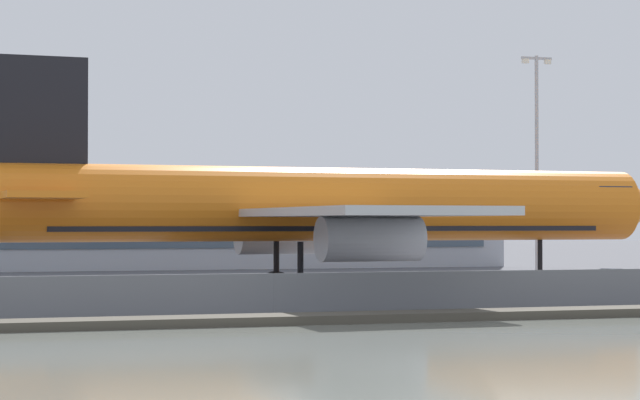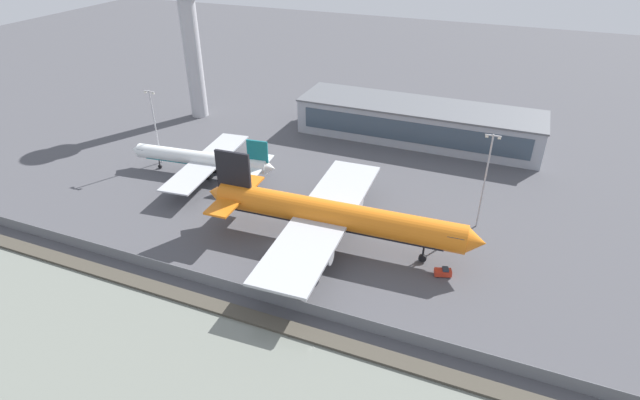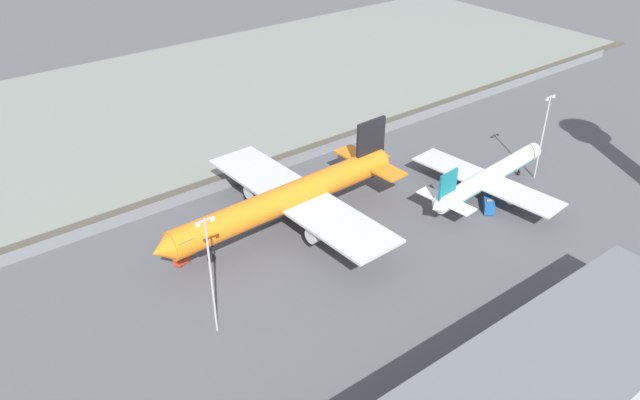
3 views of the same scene
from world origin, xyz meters
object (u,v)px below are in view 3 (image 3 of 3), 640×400
at_px(cargo_jet_orange, 290,198).
at_px(baggage_tug, 182,259).
at_px(passenger_jet_white_teal, 489,177).
at_px(apron_light_mast_apron_west, 543,133).
at_px(apron_light_mast_apron_east, 211,271).
at_px(ops_van, 489,205).

bearing_deg(cargo_jet_orange, baggage_tug, -5.20).
height_order(passenger_jet_white_teal, baggage_tug, passenger_jet_white_teal).
bearing_deg(apron_light_mast_apron_west, apron_light_mast_apron_east, 0.04).
distance_m(apron_light_mast_apron_west, apron_light_mast_apron_east, 84.30).
xyz_separation_m(passenger_jet_white_teal, ops_van, (4.67, 4.53, -3.17)).
relative_size(apron_light_mast_apron_west, apron_light_mast_apron_east, 0.94).
xyz_separation_m(apron_light_mast_apron_west, apron_light_mast_apron_east, (84.30, 0.05, 0.72)).
bearing_deg(ops_van, apron_light_mast_apron_east, -2.46).
relative_size(passenger_jet_white_teal, apron_light_mast_apron_east, 1.88).
bearing_deg(apron_light_mast_apron_west, baggage_tug, -13.92).
height_order(passenger_jet_white_teal, apron_light_mast_apron_west, apron_light_mast_apron_west).
height_order(cargo_jet_orange, apron_light_mast_apron_east, apron_light_mast_apron_east).
bearing_deg(apron_light_mast_apron_east, ops_van, 177.54).
bearing_deg(apron_light_mast_apron_west, ops_van, 8.10).
bearing_deg(passenger_jet_white_teal, baggage_tug, -15.60).
relative_size(passenger_jet_white_teal, ops_van, 7.89).
relative_size(cargo_jet_orange, ops_van, 11.30).
bearing_deg(ops_van, cargo_jet_orange, -29.05).
distance_m(cargo_jet_orange, ops_van, 42.85).
bearing_deg(passenger_jet_white_teal, apron_light_mast_apron_west, 173.58).
height_order(ops_van, apron_light_mast_apron_east, apron_light_mast_apron_east).
distance_m(passenger_jet_white_teal, apron_light_mast_apron_west, 16.81).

